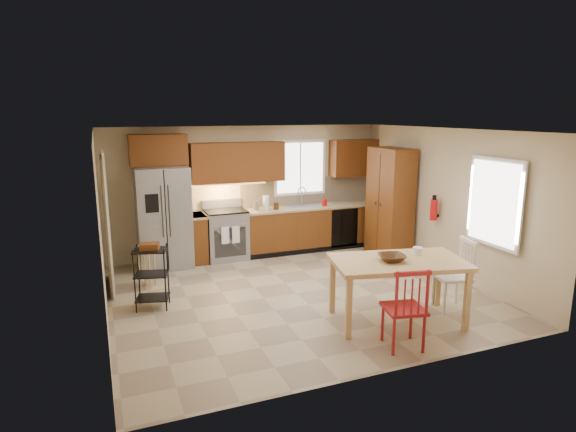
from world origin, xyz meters
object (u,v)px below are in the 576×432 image
Objects in this scene: range_stove at (226,235)px; utility_cart at (152,278)px; bar_stool at (147,267)px; table_jar at (418,253)px; refrigerator at (163,218)px; pantry at (390,203)px; table_bowl at (392,261)px; fire_extinguisher at (434,210)px; dining_table at (397,291)px; chair_white at (452,275)px; soap_bottle at (324,201)px; chair_red at (404,307)px.

range_stove reaches higher than utility_cart.
range_stove is 1.38× the size of bar_stool.
table_jar is 3.74m from utility_cart.
pantry is (4.13, -0.93, 0.14)m from refrigerator.
pantry is at bearing 57.31° from table_bowl.
fire_extinguisher is (0.20, -1.05, 0.05)m from pantry.
table_jar is 0.24× the size of bar_stool.
fire_extinguisher is 0.21× the size of dining_table.
range_stove is at bearing 109.95° from table_bowl.
pantry reaches higher than range_stove.
pantry is 2.69m from chair_white.
utility_cart is (-0.01, -0.90, 0.12)m from bar_stool.
soap_bottle is at bearing 136.55° from pantry.
chair_white is (0.95, 0.05, 0.09)m from dining_table.
fire_extinguisher is at bearing -59.47° from soap_bottle.
chair_white is at bearing -84.51° from soap_bottle.
table_jar is at bearing -9.86° from utility_cart.
chair_white reaches higher than table_bowl.
chair_white is (0.33, -3.46, -0.49)m from soap_bottle.
soap_bottle is at bearing 78.33° from table_bowl.
pantry is 3.15× the size of bar_stool.
fire_extinguisher reaches higher than chair_white.
range_stove is 2.10m from soap_bottle.
chair_white is at bearing 2.71° from table_bowl.
soap_bottle is at bearing 33.58° from bar_stool.
table_bowl is at bearing 82.07° from chair_red.
pantry is 4.60m from bar_stool.
fire_extinguisher reaches higher than table_jar.
pantry reaches higher than chair_white.
utility_cart is (-3.94, 1.61, -0.05)m from chair_white.
chair_red is at bearing -62.14° from refrigerator.
pantry is at bearing 100.78° from fire_extinguisher.
table_jar reaches higher than range_stove.
fire_extinguisher is (1.15, -1.95, 0.10)m from soap_bottle.
range_stove is 0.44× the size of pantry.
refrigerator is at bearing 91.93° from utility_cart.
pantry is 3.11m from dining_table.
chair_red is (-0.35, -0.65, 0.09)m from dining_table.
table_jar is at bearing -94.03° from soap_bottle.
pantry is 1.22× the size of dining_table.
dining_table is 2.59× the size of bar_stool.
chair_red is 1.11× the size of utility_cart.
utility_cart is (-3.61, -1.85, -0.54)m from soap_bottle.
table_jar is (0.49, 0.11, 0.03)m from table_bowl.
dining_table is 0.74m from chair_red.
utility_cart is at bearing 150.07° from table_bowl.
bar_stool is at bearing -146.49° from range_stove.
pantry reaches higher than soap_bottle.
bar_stool is (-2.87, 2.56, -0.52)m from table_bowl.
bar_stool is at bearing 168.13° from fire_extinguisher.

